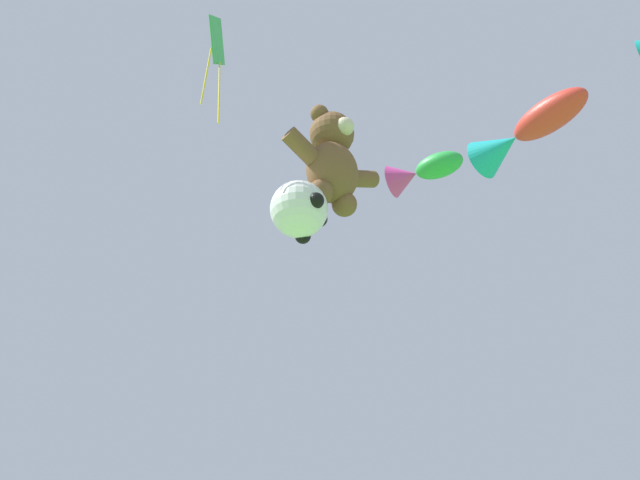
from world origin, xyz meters
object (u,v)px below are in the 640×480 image
teddy_bear_kite (332,160)px  fish_kite_emerald (421,172)px  soccer_ball_kite (299,210)px  diamond_kite (217,47)px  fish_kite_crimson (523,133)px

teddy_bear_kite → fish_kite_emerald: (2.35, -0.09, 0.87)m
soccer_ball_kite → teddy_bear_kite: bearing=-16.8°
teddy_bear_kite → diamond_kite: (-2.18, 0.79, 2.09)m
teddy_bear_kite → soccer_ball_kite: bearing=163.2°
fish_kite_emerald → fish_kite_crimson: size_ratio=0.73×
fish_kite_crimson → diamond_kite: diamond_kite is taller
soccer_ball_kite → fish_kite_emerald: (2.95, -0.27, 2.15)m
fish_kite_emerald → diamond_kite: size_ratio=0.63×
teddy_bear_kite → fish_kite_emerald: 2.51m
soccer_ball_kite → diamond_kite: bearing=159.0°
fish_kite_crimson → soccer_ball_kite: bearing=135.5°
teddy_bear_kite → fish_kite_crimson: bearing=-49.3°
soccer_ball_kite → diamond_kite: diamond_kite is taller
teddy_bear_kite → soccer_ball_kite: (-0.60, 0.18, -1.29)m
fish_kite_emerald → fish_kite_crimson: 2.60m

